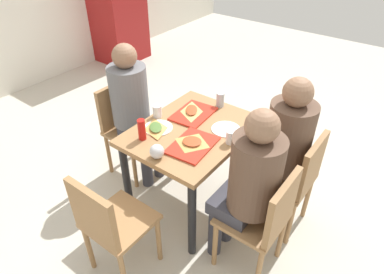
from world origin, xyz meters
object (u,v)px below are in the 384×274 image
chair_left_end (109,223)px  person_in_brown_jacket (282,143)px  chair_near_left (264,218)px  plastic_cup_b (231,137)px  chair_near_right (295,177)px  person_in_red (249,180)px  person_far_side (133,104)px  paper_plate_near_edge (226,129)px  soda_can (220,100)px  foil_bundle (157,151)px  tray_red_far (193,114)px  tray_red_near (193,145)px  main_table (192,141)px  pizza_slice_b (192,111)px  condiment_bottle (142,130)px  pizza_slice_a (192,142)px  plastic_cup_a (157,111)px  pizza_slice_c (156,128)px  chair_far_side (125,123)px  paper_plate_center (158,128)px

chair_left_end → person_in_brown_jacket: (1.12, -0.63, 0.25)m
chair_near_left → plastic_cup_b: bearing=58.7°
chair_near_right → person_in_red: (-0.49, 0.14, 0.25)m
person_far_side → paper_plate_near_edge: bearing=-80.1°
soda_can → foil_bundle: soda_can is taller
chair_left_end → tray_red_far: size_ratio=2.40×
person_in_red → tray_red_near: size_ratio=3.54×
main_table → chair_near_right: (0.24, -0.77, -0.13)m
pizza_slice_b → plastic_cup_b: size_ratio=2.68×
tray_red_near → condiment_bottle: bearing=113.1°
person_far_side → plastic_cup_b: size_ratio=12.74×
soda_can → foil_bundle: 0.83m
chair_left_end → person_in_brown_jacket: 1.30m
tray_red_near → pizza_slice_a: pizza_slice_a is taller
paper_plate_near_edge → plastic_cup_a: (-0.17, 0.53, 0.05)m
chair_near_left → tray_red_far: chair_near_left is taller
chair_near_right → chair_left_end: size_ratio=1.00×
pizza_slice_c → plastic_cup_a: (0.15, 0.11, 0.03)m
chair_far_side → paper_plate_near_edge: size_ratio=3.93×
person_in_red → pizza_slice_a: 0.51m
tray_red_near → tray_red_far: size_ratio=1.00×
pizza_slice_b → plastic_cup_b: 0.49m
person_in_red → plastic_cup_a: 0.98m
condiment_bottle → plastic_cup_b: bearing=-57.4°
person_far_side → paper_plate_center: (-0.15, -0.41, 0.00)m
plastic_cup_b → soda_can: size_ratio=0.82×
main_table → pizza_slice_b: 0.27m
person_far_side → foil_bundle: (-0.41, -0.64, 0.05)m
chair_far_side → paper_plate_center: bearing=-104.8°
chair_near_left → chair_near_right: same height
plastic_cup_b → soda_can: soda_can is taller
paper_plate_near_edge → plastic_cup_a: 0.56m
main_table → person_in_brown_jacket: person_in_brown_jacket is taller
chair_near_left → tray_red_far: bearing=64.8°
paper_plate_near_edge → plastic_cup_b: 0.17m
chair_left_end → person_in_red: (0.63, -0.63, 0.25)m
chair_left_end → plastic_cup_b: bearing=-19.9°
pizza_slice_c → soda_can: 0.62m
person_in_red → pizza_slice_b: 0.87m
tray_red_far → soda_can: (0.24, -0.10, 0.05)m
person_far_side → pizza_slice_b: size_ratio=4.76×
main_table → tray_red_near: bearing=-141.9°
soda_can → chair_far_side: bearing=119.1°
person_in_red → foil_bundle: (-0.17, 0.61, 0.05)m
chair_left_end → plastic_cup_b: chair_left_end is taller
paper_plate_near_edge → chair_left_end: bearing=168.3°
paper_plate_near_edge → pizza_slice_b: size_ratio=0.82×
chair_far_side → condiment_bottle: bearing=-119.7°
chair_near_right → chair_left_end: same height
person_in_red → soda_can: size_ratio=10.45×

